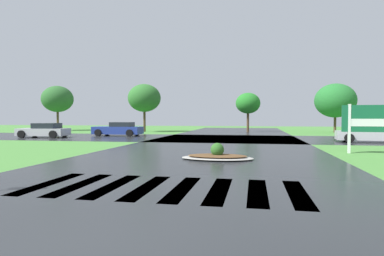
% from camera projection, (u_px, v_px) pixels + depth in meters
% --- Properties ---
extents(asphalt_roadway, '(11.37, 80.00, 0.01)m').
position_uv_depth(asphalt_roadway, '(201.00, 159.00, 13.69)').
color(asphalt_roadway, '#232628').
rests_on(asphalt_roadway, ground).
extents(asphalt_cross_road, '(90.00, 10.23, 0.01)m').
position_uv_depth(asphalt_cross_road, '(227.00, 138.00, 26.86)').
color(asphalt_cross_road, '#232628').
rests_on(asphalt_cross_road, ground).
extents(crosswalk_stripes, '(6.75, 2.96, 0.01)m').
position_uv_depth(crosswalk_stripes, '(165.00, 188.00, 8.13)').
color(crosswalk_stripes, white).
rests_on(crosswalk_stripes, ground).
extents(estate_billboard, '(3.12, 0.34, 2.37)m').
position_uv_depth(estate_billboard, '(377.00, 121.00, 15.56)').
color(estate_billboard, white).
rests_on(estate_billboard, ground).
extents(median_island, '(2.98, 1.67, 0.68)m').
position_uv_depth(median_island, '(217.00, 156.00, 13.63)').
color(median_island, '#9E9B93').
rests_on(median_island, ground).
extents(car_white_sedan, '(4.76, 2.43, 1.19)m').
position_uv_depth(car_white_sedan, '(371.00, 134.00, 22.68)').
color(car_white_sedan, '#B7B7BF').
rests_on(car_white_sedan, ground).
extents(car_dark_suv, '(4.20, 2.45, 1.23)m').
position_uv_depth(car_dark_suv, '(44.00, 131.00, 28.18)').
color(car_dark_suv, '#B7B7BF').
rests_on(car_dark_suv, ground).
extents(car_silver_hatch, '(4.47, 2.16, 1.27)m').
position_uv_depth(car_silver_hatch, '(119.00, 129.00, 30.65)').
color(car_silver_hatch, navy).
rests_on(car_silver_hatch, ground).
extents(background_treeline, '(38.08, 6.23, 5.75)m').
position_uv_depth(background_treeline, '(199.00, 100.00, 39.08)').
color(background_treeline, '#4C3823').
rests_on(background_treeline, ground).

